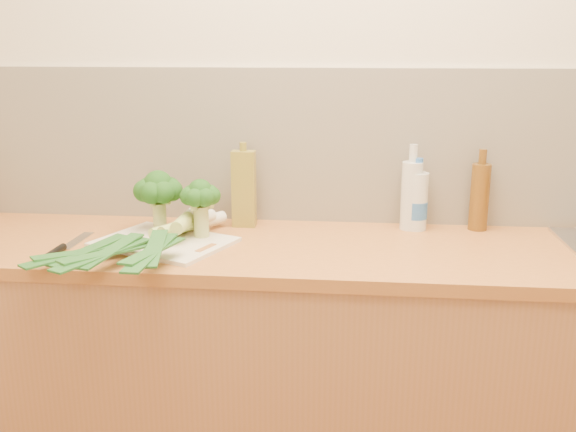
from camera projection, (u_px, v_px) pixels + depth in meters
name	position (u px, v px, depth m)	size (l,w,h in m)	color
room_shell	(337.00, 147.00, 2.24)	(3.50, 3.50, 3.50)	beige
counter	(331.00, 373.00, 2.15)	(3.20, 0.62, 0.90)	#A46B44
chopping_board	(164.00, 242.00, 2.05)	(0.40, 0.29, 0.01)	beige
broccoli_left	(158.00, 190.00, 2.13)	(0.16, 0.16, 0.20)	tan
broccoli_right	(200.00, 197.00, 2.05)	(0.13, 0.13, 0.19)	tan
leek_front	(157.00, 233.00, 2.04)	(0.47, 0.61, 0.04)	white
leek_mid	(161.00, 233.00, 1.98)	(0.32, 0.63, 0.04)	white
leek_back	(174.00, 230.00, 1.95)	(0.10, 0.63, 0.04)	white
chefs_knife	(60.00, 250.00, 1.96)	(0.04, 0.31, 0.02)	silver
oil_tin	(244.00, 188.00, 2.22)	(0.08, 0.05, 0.30)	olive
glass_bottle	(411.00, 194.00, 2.18)	(0.07, 0.07, 0.29)	silver
amber_bottle	(480.00, 196.00, 2.18)	(0.06, 0.06, 0.28)	brown
water_bottle	(416.00, 203.00, 2.19)	(0.08, 0.08, 0.23)	silver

